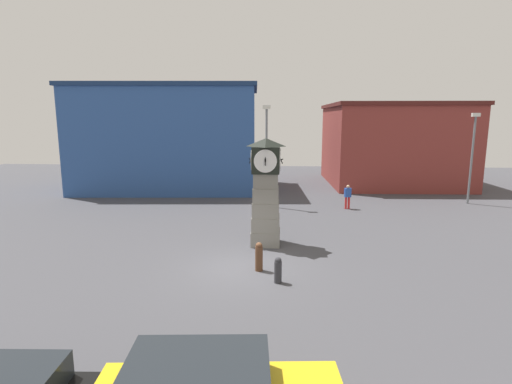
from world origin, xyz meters
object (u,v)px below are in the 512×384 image
Objects in this scene: bollard_near_tower at (278,270)px; street_lamp_near_road at (472,152)px; street_lamp_far_side at (266,149)px; bollard_mid_row at (259,256)px; pedestrian_crossing_lot at (348,195)px; clock_tower at (266,192)px.

bollard_near_tower is 0.15× the size of street_lamp_near_road.
street_lamp_far_side is at bearing 94.31° from bollard_near_tower.
bollard_mid_row is 12.05m from pedestrian_crossing_lot.
clock_tower is 0.74× the size of street_lamp_far_side.
street_lamp_near_road is (13.42, 13.14, 2.96)m from bollard_mid_row.
bollard_mid_row is 19.01m from street_lamp_near_road.
bollard_mid_row is at bearing -135.61° from street_lamp_near_road.
pedestrian_crossing_lot is 0.26× the size of street_lamp_near_road.
clock_tower is 3.78m from bollard_mid_row.
clock_tower reaches higher than pedestrian_crossing_lot.
bollard_mid_row is at bearing 124.15° from bollard_near_tower.
bollard_near_tower is at bearing -55.85° from bollard_mid_row.
bollard_mid_row is 0.18× the size of street_lamp_near_road.
bollard_near_tower is 0.84× the size of bollard_mid_row.
bollard_near_tower is 19.30m from street_lamp_near_road.
pedestrian_crossing_lot reaches higher than bollard_mid_row.
street_lamp_far_side is (-0.94, 12.43, 3.28)m from bollard_near_tower.
clock_tower is 0.80× the size of street_lamp_near_road.
street_lamp_near_road reaches higher than clock_tower.
pedestrian_crossing_lot is 5.96m from street_lamp_far_side.
clock_tower is at bearing 98.12° from bollard_near_tower.
pedestrian_crossing_lot is 0.24× the size of street_lamp_far_side.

